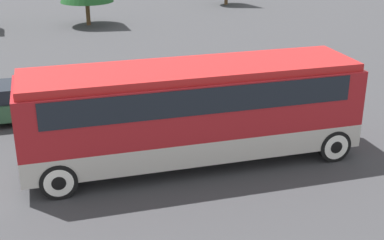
% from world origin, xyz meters
% --- Properties ---
extents(ground_plane, '(120.00, 120.00, 0.00)m').
position_xyz_m(ground_plane, '(0.00, 0.00, 0.00)').
color(ground_plane, '#38383A').
extents(tour_bus, '(10.15, 2.66, 3.07)m').
position_xyz_m(tour_bus, '(0.10, -0.00, 1.85)').
color(tour_bus, '#B7B2A8').
rests_on(tour_bus, ground_plane).
extents(parked_car_near, '(4.22, 1.82, 1.31)m').
position_xyz_m(parked_car_near, '(3.09, 4.66, 0.67)').
color(parked_car_near, '#7A6B5B').
rests_on(parked_car_near, ground_plane).
extents(parked_car_mid, '(4.47, 1.90, 1.39)m').
position_xyz_m(parked_car_mid, '(-5.34, 5.19, 0.69)').
color(parked_car_mid, '#2D5638').
rests_on(parked_car_mid, ground_plane).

